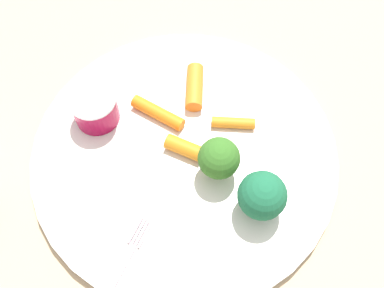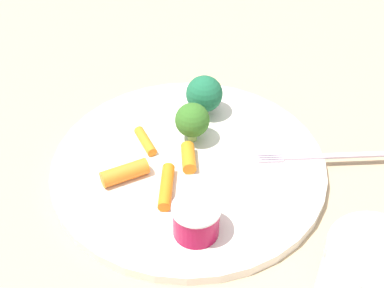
# 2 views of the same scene
# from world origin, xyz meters

# --- Properties ---
(ground_plane) EXTENTS (2.40, 2.40, 0.00)m
(ground_plane) POSITION_xyz_m (0.00, 0.00, 0.00)
(ground_plane) COLOR tan
(plate) EXTENTS (0.31, 0.31, 0.01)m
(plate) POSITION_xyz_m (0.00, 0.00, 0.01)
(plate) COLOR silver
(plate) RESTS_ON ground_plane
(sauce_cup) EXTENTS (0.05, 0.05, 0.04)m
(sauce_cup) POSITION_xyz_m (-0.09, 0.05, 0.03)
(sauce_cup) COLOR maroon
(sauce_cup) RESTS_ON plate
(broccoli_floret_0) EXTENTS (0.04, 0.04, 0.05)m
(broccoli_floret_0) POSITION_xyz_m (0.06, -0.06, 0.04)
(broccoli_floret_0) COLOR #8AAF60
(broccoli_floret_0) RESTS_ON plate
(broccoli_floret_1) EXTENTS (0.04, 0.04, 0.05)m
(broccoli_floret_1) POSITION_xyz_m (0.03, -0.02, 0.04)
(broccoli_floret_1) COLOR #99C45F
(broccoli_floret_1) RESTS_ON plate
(carrot_stick_0) EXTENTS (0.06, 0.05, 0.01)m
(carrot_stick_0) POSITION_xyz_m (-0.02, 0.04, 0.02)
(carrot_stick_0) COLOR orange
(carrot_stick_0) RESTS_ON plate
(carrot_stick_1) EXTENTS (0.04, 0.03, 0.02)m
(carrot_stick_1) POSITION_xyz_m (-0.00, 0.00, 0.02)
(carrot_stick_1) COLOR orange
(carrot_stick_1) RESTS_ON plate
(carrot_stick_2) EXTENTS (0.02, 0.05, 0.02)m
(carrot_stick_2) POSITION_xyz_m (0.02, 0.07, 0.02)
(carrot_stick_2) COLOR orange
(carrot_stick_2) RESTS_ON plate
(carrot_stick_3) EXTENTS (0.05, 0.02, 0.01)m
(carrot_stick_3) POSITION_xyz_m (0.05, 0.03, 0.02)
(carrot_stick_3) COLOR orange
(carrot_stick_3) RESTS_ON plate
(fork) EXTENTS (0.09, 0.15, 0.00)m
(fork) POSITION_xyz_m (-0.08, -0.14, 0.01)
(fork) COLOR #C0AABC
(fork) RESTS_ON plate
(drinking_glass) EXTENTS (0.08, 0.08, 0.09)m
(drinking_glass) POSITION_xyz_m (-0.23, -0.03, 0.04)
(drinking_glass) COLOR silver
(drinking_glass) RESTS_ON ground_plane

